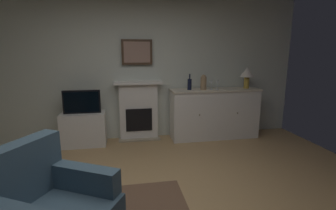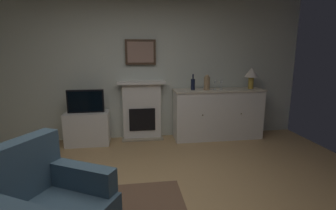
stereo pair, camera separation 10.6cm
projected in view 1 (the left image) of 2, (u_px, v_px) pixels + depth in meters
name	position (u px, v px, depth m)	size (l,w,h in m)	color
wall_rear	(133.00, 66.00, 4.62)	(6.36, 0.06, 2.72)	silver
fireplace_unit	(139.00, 111.00, 4.68)	(0.87, 0.30, 1.10)	white
framed_picture	(137.00, 52.00, 4.51)	(0.55, 0.04, 0.45)	#473323
sideboard_cabinet	(214.00, 113.00, 4.78)	(1.68, 0.49, 0.94)	white
table_lamp	(247.00, 74.00, 4.74)	(0.26, 0.26, 0.40)	#B79338
wine_bottle	(190.00, 84.00, 4.58)	(0.08, 0.08, 0.29)	black
wine_glass_left	(212.00, 83.00, 4.62)	(0.07, 0.07, 0.16)	silver
wine_glass_center	(218.00, 83.00, 4.62)	(0.07, 0.07, 0.16)	silver
vase_decorative	(203.00, 82.00, 4.56)	(0.11, 0.11, 0.28)	#9E7F5B
tv_cabinet	(84.00, 129.00, 4.41)	(0.75, 0.42, 0.58)	white
tv_set	(82.00, 102.00, 4.28)	(0.62, 0.07, 0.40)	black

